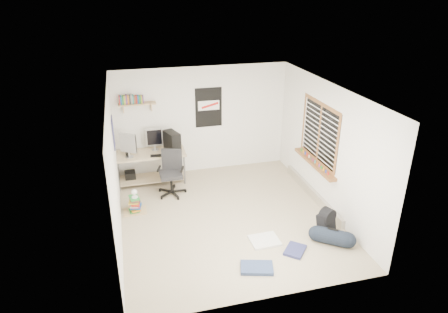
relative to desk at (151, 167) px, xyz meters
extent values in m
cube|color=gray|center=(1.28, -1.88, -0.37)|extent=(4.00, 4.50, 0.01)
cube|color=white|center=(1.28, -1.88, 2.14)|extent=(4.00, 4.50, 0.01)
cube|color=silver|center=(1.28, 0.38, 0.89)|extent=(4.00, 0.01, 2.50)
cube|color=silver|center=(-0.72, -1.88, 0.89)|extent=(0.01, 4.50, 2.50)
cube|color=silver|center=(3.29, -1.88, 0.89)|extent=(0.01, 4.50, 2.50)
cube|color=tan|center=(0.00, 0.00, 0.00)|extent=(1.66, 0.97, 0.71)
cube|color=#B8B7BD|center=(-0.44, -0.15, 0.56)|extent=(0.37, 0.29, 0.42)
cube|color=#B2B3B7|center=(0.14, 0.12, 0.54)|extent=(0.35, 0.09, 0.39)
cube|color=black|center=(0.50, -0.10, 0.59)|extent=(0.36, 0.51, 0.49)
cube|color=black|center=(0.20, -0.22, 0.36)|extent=(0.41, 0.17, 0.02)
cube|color=black|center=(-0.47, -0.01, 0.43)|extent=(0.11, 0.11, 0.17)
cube|color=black|center=(0.42, 0.05, 0.43)|extent=(0.11, 0.11, 0.18)
cube|color=black|center=(0.37, -0.68, 0.12)|extent=(0.80, 0.80, 0.97)
cube|color=tan|center=(-0.17, 0.26, 1.42)|extent=(0.80, 0.22, 0.24)
cube|color=black|center=(1.43, 0.35, 1.19)|extent=(0.62, 0.03, 0.92)
cube|color=navy|center=(-0.70, -0.68, 1.14)|extent=(0.02, 0.42, 0.60)
cube|color=brown|center=(3.23, -1.58, 1.08)|extent=(0.10, 1.50, 1.26)
cube|color=#B7B2A8|center=(3.24, -1.58, -0.28)|extent=(0.08, 2.50, 0.18)
cube|color=black|center=(2.86, -2.86, -0.16)|extent=(0.38, 0.35, 0.41)
cylinder|color=black|center=(2.82, -3.16, -0.22)|extent=(0.39, 0.39, 0.55)
cube|color=silver|center=(1.71, -2.82, -0.34)|extent=(0.51, 0.43, 0.04)
cube|color=navy|center=(1.34, -3.49, -0.33)|extent=(0.59, 0.46, 0.06)
cube|color=navy|center=(2.12, -3.21, -0.34)|extent=(0.49, 0.50, 0.05)
cube|color=brown|center=(-0.44, -1.22, -0.22)|extent=(0.46, 0.39, 0.30)
cube|color=white|center=(-0.42, -1.24, 0.02)|extent=(0.13, 0.21, 0.21)
cube|color=black|center=(-0.47, 0.09, -0.22)|extent=(0.24, 0.24, 0.26)
camera|label=1|loc=(-0.44, -8.28, 3.83)|focal=32.00mm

